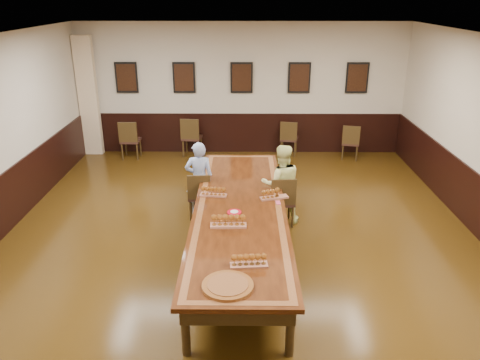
{
  "coord_description": "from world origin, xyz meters",
  "views": [
    {
      "loc": [
        0.06,
        -6.5,
        3.8
      ],
      "look_at": [
        0.0,
        0.5,
        1.0
      ],
      "focal_mm": 35.0,
      "sensor_mm": 36.0,
      "label": 1
    }
  ],
  "objects_px": {
    "chair_man": "(200,194)",
    "spare_chair_b": "(192,136)",
    "conference_table": "(240,215)",
    "spare_chair_c": "(289,138)",
    "person_woman": "(281,184)",
    "carved_platter": "(228,285)",
    "person_man": "(199,179)",
    "chair_woman": "(281,200)",
    "spare_chair_a": "(131,139)",
    "spare_chair_d": "(351,142)"
  },
  "relations": [
    {
      "from": "chair_man",
      "to": "spare_chair_a",
      "type": "height_order",
      "value": "spare_chair_a"
    },
    {
      "from": "chair_woman",
      "to": "carved_platter",
      "type": "height_order",
      "value": "chair_woman"
    },
    {
      "from": "chair_man",
      "to": "conference_table",
      "type": "height_order",
      "value": "chair_man"
    },
    {
      "from": "person_man",
      "to": "person_woman",
      "type": "xyz_separation_m",
      "value": [
        1.45,
        -0.27,
        0.02
      ]
    },
    {
      "from": "spare_chair_c",
      "to": "spare_chair_d",
      "type": "distance_m",
      "value": 1.51
    },
    {
      "from": "spare_chair_b",
      "to": "spare_chair_d",
      "type": "relative_size",
      "value": 1.12
    },
    {
      "from": "chair_woman",
      "to": "person_woman",
      "type": "xyz_separation_m",
      "value": [
        -0.01,
        0.1,
        0.26
      ]
    },
    {
      "from": "spare_chair_c",
      "to": "spare_chair_d",
      "type": "bearing_deg",
      "value": 179.75
    },
    {
      "from": "spare_chair_b",
      "to": "person_man",
      "type": "relative_size",
      "value": 0.7
    },
    {
      "from": "spare_chair_b",
      "to": "person_man",
      "type": "height_order",
      "value": "person_man"
    },
    {
      "from": "chair_man",
      "to": "spare_chair_b",
      "type": "relative_size",
      "value": 0.89
    },
    {
      "from": "spare_chair_c",
      "to": "person_man",
      "type": "relative_size",
      "value": 0.64
    },
    {
      "from": "chair_woman",
      "to": "spare_chair_c",
      "type": "bearing_deg",
      "value": -102.12
    },
    {
      "from": "person_woman",
      "to": "carved_platter",
      "type": "bearing_deg",
      "value": 70.17
    },
    {
      "from": "carved_platter",
      "to": "conference_table",
      "type": "bearing_deg",
      "value": 86.86
    },
    {
      "from": "chair_man",
      "to": "conference_table",
      "type": "relative_size",
      "value": 0.17
    },
    {
      "from": "chair_man",
      "to": "spare_chair_b",
      "type": "distance_m",
      "value": 3.53
    },
    {
      "from": "chair_man",
      "to": "conference_table",
      "type": "distance_m",
      "value": 1.43
    },
    {
      "from": "spare_chair_a",
      "to": "spare_chair_c",
      "type": "distance_m",
      "value": 3.92
    },
    {
      "from": "carved_platter",
      "to": "spare_chair_c",
      "type": "bearing_deg",
      "value": 79.21
    },
    {
      "from": "spare_chair_d",
      "to": "person_woman",
      "type": "distance_m",
      "value": 3.96
    },
    {
      "from": "chair_man",
      "to": "person_woman",
      "type": "relative_size",
      "value": 0.61
    },
    {
      "from": "person_man",
      "to": "carved_platter",
      "type": "height_order",
      "value": "person_man"
    },
    {
      "from": "chair_woman",
      "to": "carved_platter",
      "type": "relative_size",
      "value": 1.49
    },
    {
      "from": "spare_chair_c",
      "to": "person_woman",
      "type": "height_order",
      "value": "person_woman"
    },
    {
      "from": "spare_chair_d",
      "to": "person_man",
      "type": "height_order",
      "value": "person_man"
    },
    {
      "from": "carved_platter",
      "to": "chair_man",
      "type": "bearing_deg",
      "value": 100.58
    },
    {
      "from": "person_man",
      "to": "person_woman",
      "type": "relative_size",
      "value": 0.97
    },
    {
      "from": "spare_chair_c",
      "to": "carved_platter",
      "type": "distance_m",
      "value": 7.0
    },
    {
      "from": "person_woman",
      "to": "spare_chair_a",
      "type": "bearing_deg",
      "value": -50.19
    },
    {
      "from": "chair_woman",
      "to": "carved_platter",
      "type": "distance_m",
      "value": 3.17
    },
    {
      "from": "carved_platter",
      "to": "spare_chair_a",
      "type": "bearing_deg",
      "value": 111.59
    },
    {
      "from": "spare_chair_a",
      "to": "spare_chair_b",
      "type": "distance_m",
      "value": 1.5
    },
    {
      "from": "spare_chair_b",
      "to": "spare_chair_a",
      "type": "bearing_deg",
      "value": 14.86
    },
    {
      "from": "chair_man",
      "to": "spare_chair_b",
      "type": "height_order",
      "value": "spare_chair_b"
    },
    {
      "from": "chair_man",
      "to": "chair_woman",
      "type": "distance_m",
      "value": 1.48
    },
    {
      "from": "chair_man",
      "to": "conference_table",
      "type": "xyz_separation_m",
      "value": [
        0.73,
        -1.21,
        0.18
      ]
    },
    {
      "from": "spare_chair_a",
      "to": "carved_platter",
      "type": "relative_size",
      "value": 1.56
    },
    {
      "from": "carved_platter",
      "to": "person_man",
      "type": "bearing_deg",
      "value": 100.4
    },
    {
      "from": "chair_man",
      "to": "spare_chair_a",
      "type": "distance_m",
      "value": 3.83
    },
    {
      "from": "conference_table",
      "to": "spare_chair_d",
      "type": "bearing_deg",
      "value": 59.1
    },
    {
      "from": "spare_chair_a",
      "to": "spare_chair_d",
      "type": "bearing_deg",
      "value": -179.9
    },
    {
      "from": "spare_chair_a",
      "to": "spare_chair_c",
      "type": "xyz_separation_m",
      "value": [
        3.91,
        0.28,
        -0.03
      ]
    },
    {
      "from": "chair_man",
      "to": "person_man",
      "type": "relative_size",
      "value": 0.63
    },
    {
      "from": "spare_chair_a",
      "to": "spare_chair_c",
      "type": "relative_size",
      "value": 1.07
    },
    {
      "from": "spare_chair_a",
      "to": "conference_table",
      "type": "bearing_deg",
      "value": 121.52
    },
    {
      "from": "spare_chair_c",
      "to": "person_woman",
      "type": "relative_size",
      "value": 0.62
    },
    {
      "from": "chair_woman",
      "to": "spare_chair_a",
      "type": "height_order",
      "value": "spare_chair_a"
    },
    {
      "from": "spare_chair_b",
      "to": "chair_woman",
      "type": "bearing_deg",
      "value": 123.92
    },
    {
      "from": "spare_chair_d",
      "to": "person_woman",
      "type": "xyz_separation_m",
      "value": [
        -1.96,
        -3.43,
        0.28
      ]
    }
  ]
}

